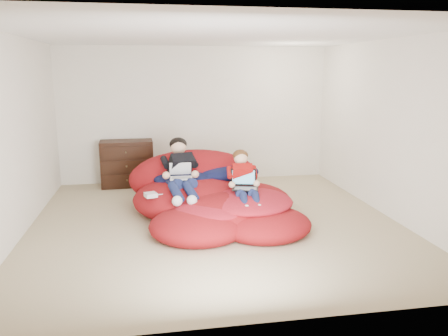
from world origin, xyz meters
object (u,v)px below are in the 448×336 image
laptop_black (244,183)px  dresser (127,163)px  laptop_white (181,174)px  younger_boy (244,179)px  beanbag_pile (213,198)px  older_boy (180,168)px

laptop_black → dresser: bearing=125.8°
laptop_white → younger_boy: bearing=-24.9°
beanbag_pile → older_boy: (-0.45, 0.16, 0.42)m
laptop_white → older_boy: bearing=90.0°
younger_boy → laptop_black: size_ratio=2.41×
beanbag_pile → laptop_black: (0.38, -0.37, 0.30)m
older_boy → laptop_black: size_ratio=3.14×
beanbag_pile → laptop_black: size_ratio=6.38×
dresser → beanbag_pile: 2.33m
younger_boy → laptop_white: size_ratio=2.80×
dresser → laptop_white: dresser is taller
older_boy → laptop_white: bearing=-90.0°
dresser → laptop_black: size_ratio=2.38×
dresser → beanbag_pile: bearing=-56.4°
laptop_black → older_boy: bearing=147.1°
beanbag_pile → laptop_white: (-0.45, 0.06, 0.37)m
dresser → laptop_white: (0.84, -1.88, 0.21)m
dresser → laptop_black: (1.67, -2.32, 0.15)m
older_boy → laptop_white: size_ratio=3.65×
dresser → beanbag_pile: size_ratio=0.37×
older_boy → younger_boy: size_ratio=1.30×
younger_boy → laptop_black: bearing=-90.0°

